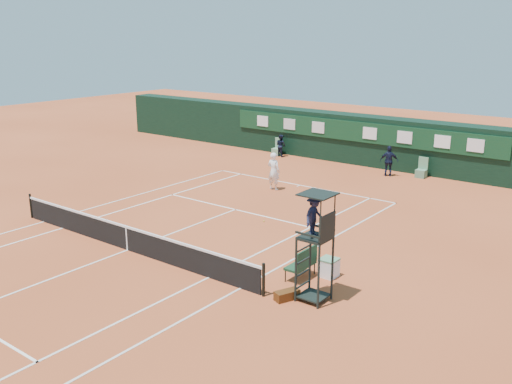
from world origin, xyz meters
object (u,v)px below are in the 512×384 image
umpire_chair (315,224)px  tennis_net (127,237)px  player_bench (303,262)px  cooler (329,267)px  player (274,171)px

umpire_chair → tennis_net: bearing=-174.8°
player_bench → umpire_chair: bearing=-45.7°
player_bench → cooler: 0.95m
tennis_net → cooler: 7.68m
tennis_net → umpire_chair: (7.77, 0.71, 1.95)m
umpire_chair → cooler: size_ratio=5.30×
tennis_net → player_bench: same height
player_bench → cooler: size_ratio=1.86×
umpire_chair → player: size_ratio=1.73×
player → player_bench: bearing=131.6°
cooler → tennis_net: bearing=-160.8°
cooler → player: size_ratio=0.33×
umpire_chair → cooler: 2.85m
umpire_chair → player: 12.84m
tennis_net → cooler: bearing=19.2°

